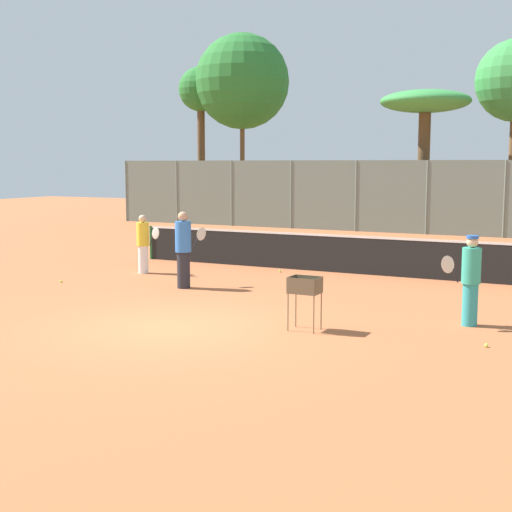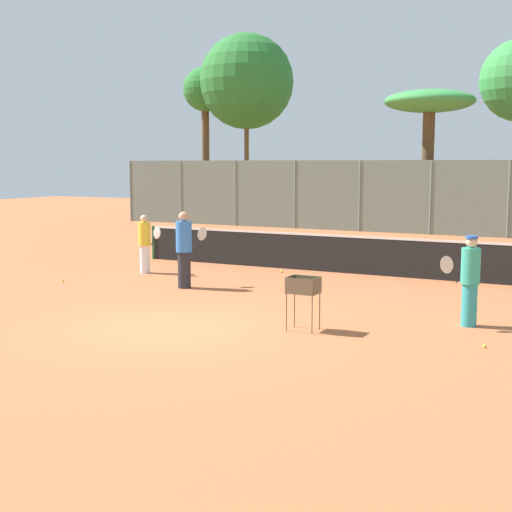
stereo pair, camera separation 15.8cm
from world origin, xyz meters
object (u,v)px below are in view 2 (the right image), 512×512
at_px(player_white_outfit, 184,249).
at_px(ball_cart, 304,290).
at_px(player_yellow_shirt, 470,280).
at_px(player_red_cap, 145,243).
at_px(tennis_net, 326,252).

height_order(player_white_outfit, ball_cart, player_white_outfit).
bearing_deg(ball_cart, player_yellow_shirt, 33.73).
height_order(player_white_outfit, player_yellow_shirt, player_white_outfit).
height_order(player_red_cap, ball_cart, player_red_cap).
relative_size(tennis_net, player_white_outfit, 6.37).
height_order(player_red_cap, player_yellow_shirt, player_yellow_shirt).
bearing_deg(tennis_net, ball_cart, -71.49).
bearing_deg(player_white_outfit, tennis_net, -6.64).
xyz_separation_m(tennis_net, ball_cart, (2.30, -6.88, 0.21)).
bearing_deg(player_red_cap, ball_cart, -19.98).
bearing_deg(player_white_outfit, ball_cart, -101.40).
distance_m(tennis_net, player_red_cap, 5.12).
bearing_deg(player_red_cap, player_white_outfit, -20.61).
xyz_separation_m(player_white_outfit, ball_cart, (4.43, -2.81, -0.21)).
height_order(player_yellow_shirt, ball_cart, player_yellow_shirt).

